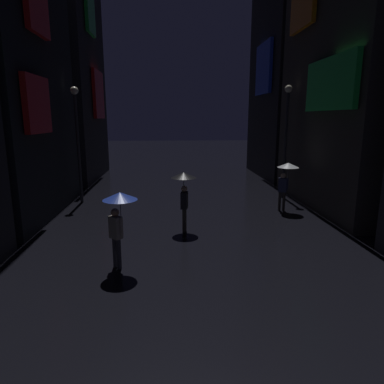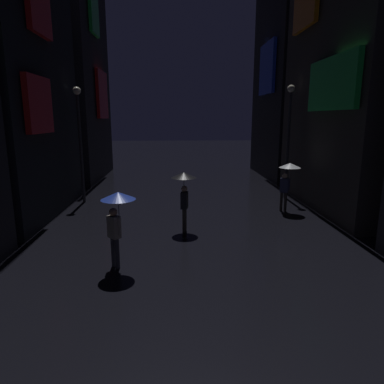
% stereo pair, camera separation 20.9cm
% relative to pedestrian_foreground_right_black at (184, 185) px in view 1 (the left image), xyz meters
% --- Properties ---
extents(building_left_far, '(4.25, 7.43, 14.93)m').
position_rel_pedestrian_foreground_right_black_xyz_m(building_left_far, '(-7.22, 11.69, 5.79)').
color(building_left_far, '#232328').
rests_on(building_left_far, ground).
extents(building_right_mid, '(4.25, 8.45, 13.12)m').
position_rel_pedestrian_foreground_right_black_xyz_m(building_right_mid, '(7.76, 3.20, 4.89)').
color(building_right_mid, '#33302D').
rests_on(building_right_mid, ground).
extents(pedestrian_foreground_right_black, '(0.90, 0.90, 2.12)m').
position_rel_pedestrian_foreground_right_black_xyz_m(pedestrian_foreground_right_black, '(0.00, 0.00, 0.00)').
color(pedestrian_foreground_right_black, '#38332D').
rests_on(pedestrian_foreground_right_black, ground).
extents(pedestrian_midstreet_left_clear, '(0.90, 0.90, 2.12)m').
position_rel_pedestrian_foreground_right_black_xyz_m(pedestrian_midstreet_left_clear, '(4.50, 2.35, 0.00)').
color(pedestrian_midstreet_left_clear, '#38332D').
rests_on(pedestrian_midstreet_left_clear, ground).
extents(pedestrian_far_right_blue, '(0.90, 0.90, 2.12)m').
position_rel_pedestrian_foreground_right_black_xyz_m(pedestrian_far_right_blue, '(-1.84, -3.11, 0.00)').
color(pedestrian_far_right_blue, '#2D2D38').
rests_on(pedestrian_far_right_blue, ground).
extents(streetlamp_right_far, '(0.36, 0.36, 5.53)m').
position_rel_pedestrian_foreground_right_black_xyz_m(streetlamp_right_far, '(5.27, 4.91, 1.79)').
color(streetlamp_right_far, '#2D2D33').
rests_on(streetlamp_right_far, ground).
extents(streetlamp_left_far, '(0.36, 0.36, 5.37)m').
position_rel_pedestrian_foreground_right_black_xyz_m(streetlamp_left_far, '(-4.73, 4.53, 1.70)').
color(streetlamp_left_far, '#2D2D33').
rests_on(streetlamp_left_far, ground).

